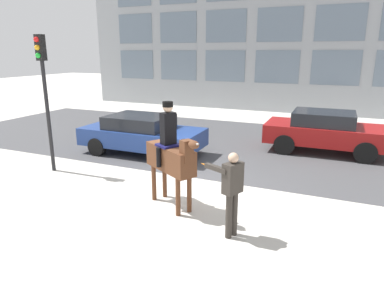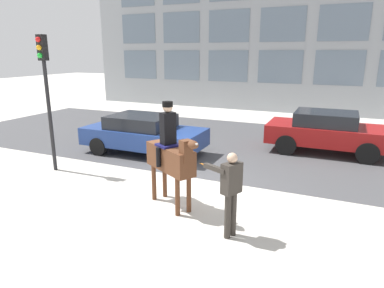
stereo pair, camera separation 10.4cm
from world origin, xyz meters
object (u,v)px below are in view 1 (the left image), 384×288
(street_car_near_lane, at_px, (142,133))
(traffic_light, at_px, (44,82))
(mounted_horse_lead, at_px, (171,155))
(street_car_far_lane, at_px, (325,131))
(pedestrian_bystander, at_px, (232,188))

(street_car_near_lane, bearing_deg, traffic_light, -120.02)
(mounted_horse_lead, height_order, street_car_near_lane, mounted_horse_lead)
(mounted_horse_lead, relative_size, street_car_far_lane, 0.59)
(pedestrian_bystander, distance_m, traffic_light, 6.60)
(street_car_far_lane, bearing_deg, mounted_horse_lead, -116.26)
(pedestrian_bystander, relative_size, traffic_light, 0.43)
(street_car_far_lane, height_order, traffic_light, traffic_light)
(mounted_horse_lead, height_order, pedestrian_bystander, mounted_horse_lead)
(mounted_horse_lead, bearing_deg, street_car_near_lane, 160.42)
(pedestrian_bystander, height_order, traffic_light, traffic_light)
(pedestrian_bystander, xyz_separation_m, traffic_light, (-6.18, 1.60, 1.68))
(street_car_near_lane, height_order, traffic_light, traffic_light)
(mounted_horse_lead, height_order, street_car_far_lane, mounted_horse_lead)
(street_car_near_lane, bearing_deg, mounted_horse_lead, -50.27)
(pedestrian_bystander, bearing_deg, mounted_horse_lead, -0.18)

